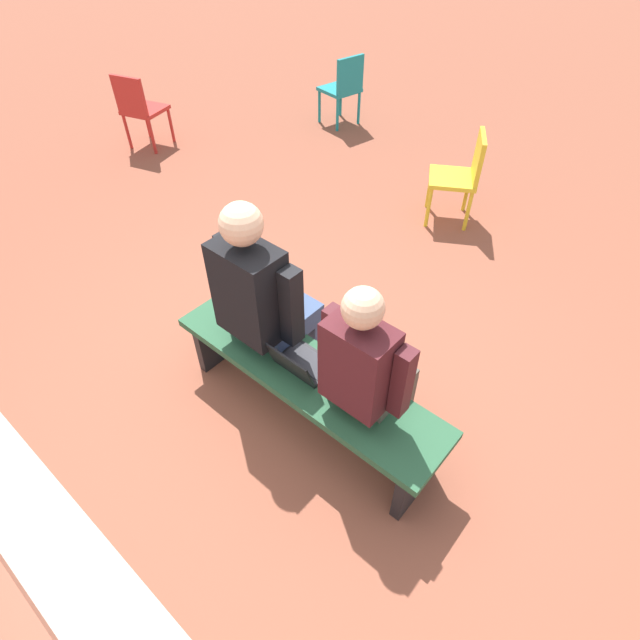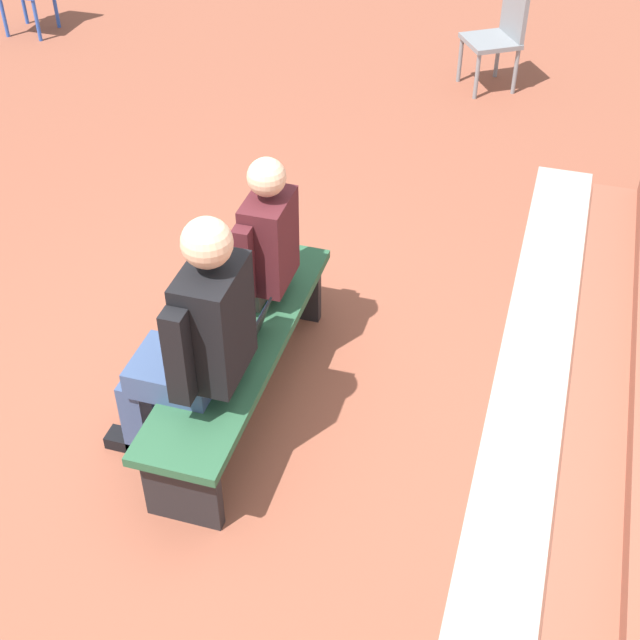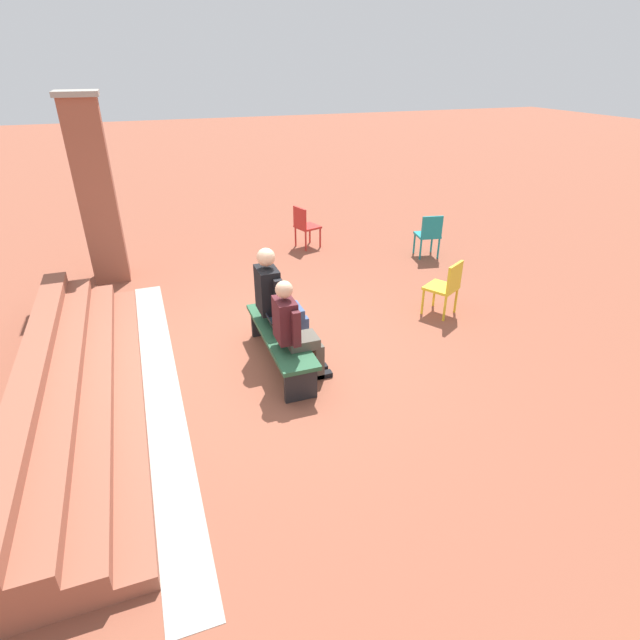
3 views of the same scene
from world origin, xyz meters
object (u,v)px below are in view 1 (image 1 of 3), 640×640
Objects in this scene: person_adult at (266,298)px; plastic_chair_far_left at (139,107)px; person_student at (369,369)px; plastic_chair_foreground at (344,86)px; bench at (306,381)px; laptop at (300,363)px; plastic_chair_near_bench_left at (462,173)px.

plastic_chair_far_left is at bearing -23.39° from person_adult.
plastic_chair_foreground is at bearing -49.67° from person_student.
plastic_chair_foreground reaches higher than bench.
plastic_chair_far_left reaches higher than laptop.
laptop is 4.60m from plastic_chair_foreground.
person_student is 0.76m from person_adult.
person_student is 4.81m from plastic_chair_foreground.
person_adult is 4.42× the size of laptop.
person_adult is 1.68× the size of plastic_chair_far_left.
plastic_chair_near_bench_left is at bearing -164.46° from plastic_chair_far_left.
plastic_chair_far_left is at bearing -19.84° from person_student.
person_adult is at bearing 156.61° from plastic_chair_far_left.
laptop is at bearing 125.75° from plastic_chair_foreground.
laptop is 0.38× the size of plastic_chair_far_left.
person_adult reaches higher than person_student.
plastic_chair_near_bench_left is 2.48m from plastic_chair_foreground.
person_adult is at bearing -13.92° from laptop.
bench is 2.14× the size of plastic_chair_foreground.
person_adult is at bearing -11.06° from bench.
bench is 0.52m from person_student.
bench is at bearing 168.94° from person_adult.
bench is 4.39m from plastic_chair_far_left.
person_adult reaches higher than plastic_chair_far_left.
bench is 0.15m from laptop.
plastic_chair_near_bench_left is at bearing -87.50° from person_adult.
plastic_chair_far_left is (4.45, -1.61, -0.21)m from person_student.
plastic_chair_near_bench_left is (0.11, -2.60, -0.26)m from person_adult.
plastic_chair_far_left is at bearing -22.36° from bench.
plastic_chair_foreground is (2.69, -3.74, -0.02)m from laptop.
person_adult is 0.43m from laptop.
bench is 5.62× the size of laptop.
person_adult is (0.75, -0.01, 0.05)m from person_student.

